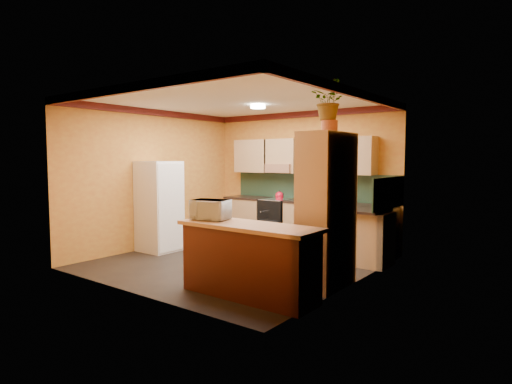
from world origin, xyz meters
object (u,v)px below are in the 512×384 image
microwave (210,210)px  fridge (159,206)px  pantry (327,210)px  base_cabinets_back (303,224)px  breakfast_bar (249,263)px  stove (277,221)px

microwave → fridge: bearing=139.8°
fridge → pantry: bearing=-2.2°
fridge → pantry: size_ratio=0.81×
pantry → base_cabinets_back: bearing=127.7°
pantry → breakfast_bar: 1.29m
stove → microwave: bearing=-71.5°
base_cabinets_back → microwave: 3.20m
stove → base_cabinets_back: bearing=0.0°
pantry → fridge: bearing=177.8°
stove → fridge: (-1.34, -1.98, 0.39)m
fridge → microwave: bearing=-25.4°
base_cabinets_back → fridge: (-1.96, -1.98, 0.41)m
stove → microwave: microwave is taller
base_cabinets_back → stove: stove is taller
fridge → microwave: (2.38, -1.13, 0.21)m
pantry → microwave: 1.57m
breakfast_bar → pantry: bearing=60.3°
stove → microwave: (1.04, -3.11, 0.61)m
breakfast_bar → microwave: 0.91m
fridge → microwave: 2.64m
stove → pantry: pantry is taller
breakfast_bar → microwave: size_ratio=3.70×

